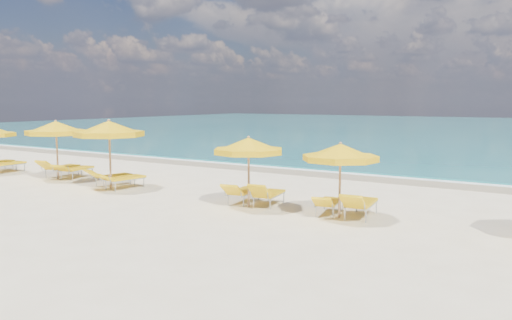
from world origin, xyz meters
The scene contains 18 objects.
ground_plane centered at (0.00, 0.00, 0.00)m, with size 120.00×120.00×0.00m, color beige.
ocean centered at (0.00, 48.00, 0.00)m, with size 120.00×80.00×0.30m, color #13686C.
wet_sand_band centered at (0.00, 7.40, 0.00)m, with size 120.00×2.60×0.01m, color tan.
foam_line centered at (0.00, 8.20, 0.00)m, with size 120.00×1.20×0.03m, color white.
whitecap_near centered at (-6.00, 17.00, 0.00)m, with size 14.00×0.36×0.05m, color white.
umbrella_2 centered at (-8.73, -0.01, 2.10)m, with size 2.49×2.49×2.46m.
umbrella_3 centered at (-5.18, -0.37, 2.19)m, with size 2.65×2.65×2.57m.
umbrella_4 centered at (0.92, -0.41, 1.87)m, with size 2.41×2.41×2.19m.
umbrella_5 centered at (3.84, -0.28, 1.81)m, with size 2.57×2.57×2.13m.
lounger_1_right centered at (-12.32, -0.04, 0.24)m, with size 0.78×2.02×0.81m.
lounger_2_left centered at (-9.22, 0.52, 0.24)m, with size 0.95×2.04×0.84m.
lounger_2_right centered at (-8.33, 0.58, 0.23)m, with size 1.02×2.06×0.72m.
lounger_3_left centered at (-5.62, 0.10, 0.22)m, with size 0.87×1.86×0.75m.
lounger_3_right centered at (-4.70, -0.18, 0.23)m, with size 0.90×2.04×0.74m.
lounger_4_left centered at (0.42, 0.04, 0.22)m, with size 0.85×1.87×0.77m.
lounger_4_right centered at (1.34, 0.09, 0.22)m, with size 0.83×1.81×0.84m.
lounger_5_left centered at (3.37, 0.02, 0.20)m, with size 0.86×1.74×0.68m.
lounger_5_right centered at (4.31, 0.12, 0.24)m, with size 0.83×1.98×0.85m.
Camera 1 is at (9.05, -13.02, 3.25)m, focal length 35.00 mm.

